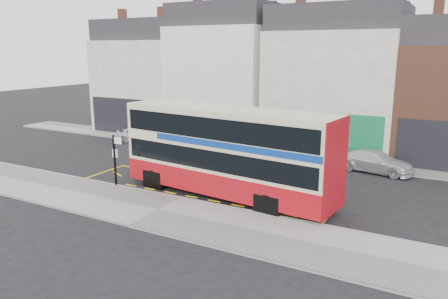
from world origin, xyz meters
The scene contains 15 objects.
ground centered at (0.00, 0.00, 0.00)m, with size 120.00×120.00×0.00m, color black.
pavement centered at (0.00, -2.30, 0.07)m, with size 40.00×4.00×0.15m, color gray.
kerb centered at (0.00, -0.38, 0.07)m, with size 40.00×0.15×0.15m, color gray.
far_pavement centered at (0.00, 11.00, 0.07)m, with size 50.00×3.00×0.15m, color gray.
road_markings centered at (0.00, 1.60, 0.01)m, with size 14.00×3.40×0.01m, color yellow, non-canonical shape.
terrace_far_left centered at (-13.50, 14.99, 4.82)m, with size 8.00×8.01×10.80m.
terrace_left centered at (-5.50, 14.99, 5.32)m, with size 8.00×8.01×11.80m.
terrace_green_shop centered at (3.50, 14.99, 5.07)m, with size 9.00×8.01×11.30m.
double_decker_bus centered at (1.77, 1.17, 2.38)m, with size 11.54×3.81×4.52m.
bus_stop_post centered at (-4.20, -0.38, 1.81)m, with size 0.69×0.14×2.74m.
car_silver centered at (-10.79, 9.70, 0.64)m, with size 1.52×3.77×1.29m, color silver.
car_grey centered at (-3.12, 9.30, 0.69)m, with size 1.47×4.21×1.39m, color #36383D.
car_white centered at (7.46, 9.52, 0.66)m, with size 1.86×4.57×1.33m, color silver.
street_tree_left centered at (-15.59, 12.42, 4.49)m, with size 3.05×3.05×6.58m.
street_tree_right centered at (4.92, 12.40, 3.23)m, with size 2.20×2.20×4.74m.
Camera 1 is at (11.74, -17.40, 7.36)m, focal length 35.00 mm.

